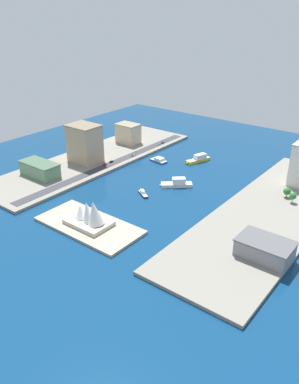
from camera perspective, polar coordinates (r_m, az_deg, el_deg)
ground_plane at (r=347.06m, az=3.01°, el=1.29°), size 440.00×440.00×0.00m
quay_west at (r=308.33m, az=17.40°, el=-3.02°), size 70.00×240.00×2.46m
quay_east at (r=403.40m, az=-7.95°, el=4.84°), size 70.00×240.00×2.46m
peninsula_point at (r=282.73m, az=-8.86°, el=-4.86°), size 78.24×37.42×2.00m
road_strip at (r=386.73m, az=-5.41°, el=4.25°), size 9.80×228.00×0.15m
ferry_white_commuter at (r=340.48m, az=4.06°, el=1.28°), size 25.75×23.83×7.88m
patrol_launch_navy at (r=324.58m, az=-0.96°, el=-0.22°), size 14.68×10.52×3.98m
ferry_yellow_fast at (r=398.20m, az=7.21°, el=4.86°), size 15.09×29.39×7.49m
catamaran_blue at (r=394.93m, az=1.37°, el=4.71°), size 19.57×10.88×4.54m
warehouse_low_gray at (r=252.00m, az=16.58°, el=-7.95°), size 33.58×22.45×11.37m
apartment_midrise_tan at (r=389.41m, az=-9.51°, el=7.06°), size 30.59×24.12×37.08m
office_block_beige at (r=442.91m, az=-3.15°, el=8.61°), size 25.67×18.04×21.56m
terminal_long_green at (r=367.60m, az=-15.80°, el=3.27°), size 38.71×18.80×12.92m
suv_black at (r=388.42m, az=-5.63°, el=4.48°), size 1.86×4.53×1.55m
sedan_silver at (r=402.39m, az=-2.55°, el=5.35°), size 1.93×4.45×1.60m
hatchback_blue at (r=442.39m, az=1.94°, el=7.27°), size 2.15×5.17×1.65m
pickup_red at (r=382.29m, az=-6.59°, el=4.08°), size 2.05×5.00×1.59m
van_white at (r=436.34m, az=1.32°, el=7.01°), size 1.97×5.10×1.49m
traffic_light_waterfront at (r=400.61m, az=-2.01°, el=5.78°), size 0.36×0.36×6.50m
opera_landmark at (r=277.69m, az=-8.81°, el=-3.41°), size 32.32×21.87×20.61m
park_tree_cluster at (r=329.67m, az=19.88°, el=-0.19°), size 12.95×12.52×8.52m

